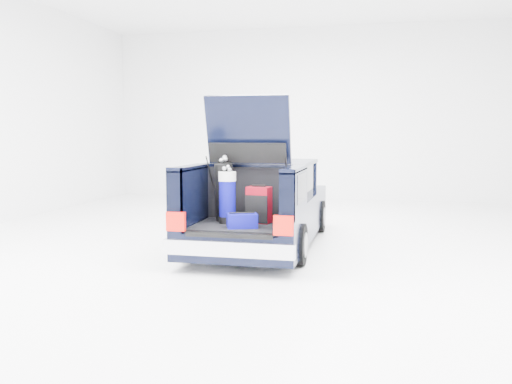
% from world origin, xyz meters
% --- Properties ---
extents(ground, '(14.00, 14.00, 0.00)m').
position_xyz_m(ground, '(0.00, 0.00, 0.00)').
color(ground, white).
rests_on(ground, ground).
extents(car, '(1.87, 4.65, 2.47)m').
position_xyz_m(car, '(-0.00, 0.11, 0.67)').
color(car, black).
rests_on(car, ground).
extents(red_suitcase, '(0.37, 0.28, 0.56)m').
position_xyz_m(red_suitcase, '(0.22, -1.30, 0.86)').
color(red_suitcase, '#6E030E').
rests_on(red_suitcase, car).
extents(black_golf_bag, '(0.29, 0.37, 0.98)m').
position_xyz_m(black_golf_bag, '(-0.32, -1.25, 1.04)').
color(black_golf_bag, black).
rests_on(black_golf_bag, car).
extents(blue_golf_bag, '(0.31, 0.31, 0.85)m').
position_xyz_m(blue_golf_bag, '(-0.22, -1.41, 0.99)').
color(blue_golf_bag, black).
rests_on(blue_golf_bag, car).
extents(blue_duffel, '(0.48, 0.40, 0.22)m').
position_xyz_m(blue_duffel, '(0.08, -1.76, 0.70)').
color(blue_duffel, '#070570').
rests_on(blue_duffel, car).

